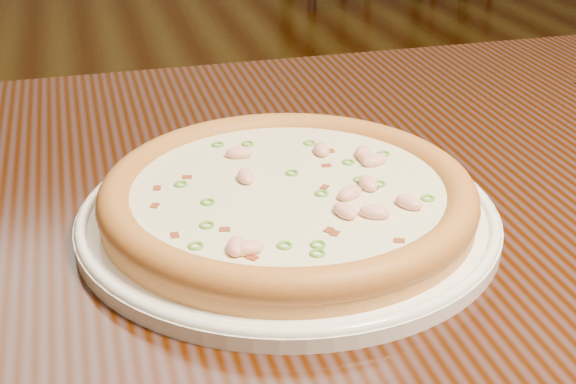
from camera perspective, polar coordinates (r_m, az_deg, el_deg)
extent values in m
cube|color=black|center=(0.76, 7.73, -0.66)|extent=(1.20, 0.80, 0.04)
cylinder|color=white|center=(0.67, 0.00, -1.82)|extent=(0.35, 0.35, 0.01)
torus|color=white|center=(0.67, 0.00, -1.37)|extent=(0.35, 0.35, 0.01)
cylinder|color=#C08845|center=(0.67, 0.00, -0.69)|extent=(0.31, 0.31, 0.02)
torus|color=#C37736|center=(0.66, 0.00, 0.00)|extent=(0.31, 0.31, 0.03)
cylinder|color=#E3EAC3|center=(0.66, 0.00, 0.19)|extent=(0.26, 0.26, 0.00)
ellipsoid|color=#F2B29E|center=(0.57, -2.94, -4.02)|extent=(0.02, 0.02, 0.01)
ellipsoid|color=#F2B29E|center=(0.64, 4.42, -0.08)|extent=(0.03, 0.02, 0.01)
ellipsoid|color=#F2B29E|center=(0.71, 5.72, 2.35)|extent=(0.02, 0.03, 0.01)
ellipsoid|color=#F2B29E|center=(0.72, 5.34, 2.79)|extent=(0.02, 0.03, 0.01)
ellipsoid|color=#F2B29E|center=(0.66, 5.71, 0.62)|extent=(0.01, 0.02, 0.01)
ellipsoid|color=#F2B29E|center=(0.62, 4.06, -1.34)|extent=(0.02, 0.03, 0.01)
ellipsoid|color=#F2B29E|center=(0.62, 6.17, -1.44)|extent=(0.03, 0.02, 0.01)
ellipsoid|color=#F2B29E|center=(0.72, 2.39, 3.03)|extent=(0.02, 0.03, 0.01)
ellipsoid|color=#F2B29E|center=(0.57, -3.68, -3.87)|extent=(0.02, 0.03, 0.01)
ellipsoid|color=#F2B29E|center=(0.64, 8.58, -0.74)|extent=(0.02, 0.03, 0.01)
ellipsoid|color=#F2B29E|center=(0.70, 6.16, 2.24)|extent=(0.03, 0.02, 0.01)
ellipsoid|color=#F2B29E|center=(0.72, -3.52, 2.78)|extent=(0.03, 0.02, 0.01)
ellipsoid|color=#F2B29E|center=(0.67, -3.02, 1.12)|extent=(0.02, 0.02, 0.01)
cube|color=maroon|center=(0.70, 2.75, 1.83)|extent=(0.01, 0.01, 0.00)
cube|color=maroon|center=(0.66, 6.14, 0.25)|extent=(0.01, 0.01, 0.00)
cube|color=maroon|center=(0.66, 2.61, 0.27)|extent=(0.01, 0.01, 0.00)
cube|color=maroon|center=(0.64, -9.45, -1.03)|extent=(0.01, 0.01, 0.00)
cube|color=maroon|center=(0.56, -2.56, -4.76)|extent=(0.01, 0.01, 0.00)
cube|color=maroon|center=(0.60, -8.04, -3.13)|extent=(0.01, 0.01, 0.00)
cube|color=maroon|center=(0.59, 3.34, -3.03)|extent=(0.01, 0.01, 0.00)
cube|color=maroon|center=(0.60, 2.92, -2.80)|extent=(0.01, 0.01, 0.00)
cube|color=maroon|center=(0.67, -9.28, 0.21)|extent=(0.01, 0.01, 0.00)
cube|color=maroon|center=(0.63, 3.63, -1.18)|extent=(0.01, 0.01, 0.00)
cube|color=maroon|center=(0.68, -7.18, 1.00)|extent=(0.01, 0.01, 0.00)
cube|color=maroon|center=(0.73, 3.06, 2.87)|extent=(0.01, 0.01, 0.00)
cube|color=maroon|center=(0.60, -4.51, -2.75)|extent=(0.01, 0.01, 0.00)
cube|color=maroon|center=(0.59, 7.92, -3.52)|extent=(0.01, 0.01, 0.00)
torus|color=#53942B|center=(0.67, -7.63, 0.54)|extent=(0.01, 0.01, 0.00)
torus|color=#53942B|center=(0.74, -2.89, 3.44)|extent=(0.02, 0.02, 0.00)
torus|color=#53942B|center=(0.61, -5.79, -2.37)|extent=(0.02, 0.02, 0.00)
torus|color=#53942B|center=(0.71, 4.31, 2.12)|extent=(0.02, 0.02, 0.00)
torus|color=#53942B|center=(0.58, -0.24, -3.84)|extent=(0.02, 0.02, 0.00)
torus|color=#53942B|center=(0.58, 2.15, -3.77)|extent=(0.01, 0.01, 0.00)
torus|color=#53942B|center=(0.65, 2.40, -0.11)|extent=(0.02, 0.02, 0.00)
torus|color=#53942B|center=(0.67, 5.13, 0.86)|extent=(0.01, 0.01, 0.00)
torus|color=#53942B|center=(0.58, -6.57, -3.84)|extent=(0.02, 0.02, 0.00)
torus|color=#53942B|center=(0.67, 6.51, 0.56)|extent=(0.02, 0.02, 0.00)
torus|color=#53942B|center=(0.74, 1.53, 3.49)|extent=(0.01, 0.01, 0.00)
torus|color=#53942B|center=(0.63, 6.53, -1.35)|extent=(0.01, 0.01, 0.00)
torus|color=#53942B|center=(0.65, 9.92, -0.45)|extent=(0.02, 0.02, 0.00)
torus|color=#53942B|center=(0.68, 0.29, 1.36)|extent=(0.02, 0.02, 0.00)
torus|color=#53942B|center=(0.64, -5.72, -0.73)|extent=(0.02, 0.02, 0.00)
torus|color=#53942B|center=(0.57, 2.11, -4.38)|extent=(0.01, 0.01, 0.00)
torus|color=#53942B|center=(0.73, 6.81, 2.71)|extent=(0.02, 0.02, 0.00)
torus|color=#53942B|center=(0.74, -5.01, 3.37)|extent=(0.01, 0.01, 0.00)
torus|color=#53942B|center=(0.72, 6.33, 2.38)|extent=(0.01, 0.01, 0.00)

